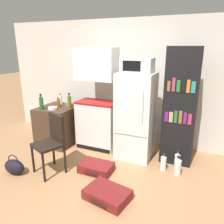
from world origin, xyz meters
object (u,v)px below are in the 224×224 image
at_px(suitcase_small_flat, 96,167).
at_px(bottle_green_tall, 41,103).
at_px(bottle_olive_oil, 69,102).
at_px(handbag, 14,167).
at_px(bowl, 53,108).
at_px(suitcase_large_flat, 107,194).
at_px(water_bottle_front, 178,167).
at_px(kitchen_hutch, 97,105).
at_px(microwave, 137,65).
at_px(water_bottle_middle, 177,161).
at_px(bookshelf, 180,107).
at_px(refrigerator, 136,116).
at_px(bottle_clear_short, 69,103).
at_px(bottle_amber_beer, 58,103).
at_px(bottle_milk_white, 60,100).
at_px(water_bottle_back, 163,163).
at_px(side_table, 58,125).
at_px(chair, 52,138).

bearing_deg(suitcase_small_flat, bottle_green_tall, 162.12).
height_order(bottle_olive_oil, handbag, bottle_olive_oil).
distance_m(bowl, suitcase_large_flat, 2.10).
relative_size(bottle_olive_oil, water_bottle_front, 0.91).
bearing_deg(kitchen_hutch, handbag, -118.35).
height_order(microwave, water_bottle_middle, microwave).
distance_m(kitchen_hutch, microwave, 1.12).
xyz_separation_m(suitcase_small_flat, water_bottle_middle, (1.19, 0.63, 0.06)).
xyz_separation_m(kitchen_hutch, microwave, (0.81, -0.08, 0.78)).
bearing_deg(bottle_olive_oil, bottle_green_tall, -144.12).
bearing_deg(bookshelf, refrigerator, -171.13).
bearing_deg(bottle_green_tall, microwave, 9.96).
height_order(bottle_clear_short, bottle_amber_beer, bottle_amber_beer).
xyz_separation_m(bottle_clear_short, suitcase_large_flat, (1.51, -1.41, -0.78)).
bearing_deg(suitcase_large_flat, bottle_clear_short, 147.92).
relative_size(bottle_milk_white, water_bottle_back, 0.74).
height_order(suitcase_large_flat, water_bottle_front, water_bottle_front).
bearing_deg(kitchen_hutch, bottle_olive_oil, -172.13).
distance_m(bowl, water_bottle_middle, 2.50).
height_order(side_table, microwave, microwave).
xyz_separation_m(kitchen_hutch, bottle_amber_beer, (-0.81, -0.13, -0.02)).
relative_size(bottle_milk_white, water_bottle_front, 0.67).
bearing_deg(water_bottle_middle, kitchen_hutch, 171.90).
height_order(side_table, bottle_amber_beer, bottle_amber_beer).
distance_m(bottle_clear_short, chair, 1.22).
bearing_deg(water_bottle_front, water_bottle_back, 166.54).
bearing_deg(bowl, suitcase_large_flat, -32.83).
height_order(bowl, suitcase_large_flat, bowl).
height_order(refrigerator, suitcase_large_flat, refrigerator).
bearing_deg(microwave, bowl, -171.52).
bearing_deg(bottle_olive_oil, side_table, -164.76).
height_order(bookshelf, suitcase_small_flat, bookshelf).
bearing_deg(suitcase_large_flat, side_table, 154.83).
bearing_deg(side_table, water_bottle_back, -5.72).
bearing_deg(suitcase_small_flat, bookshelf, 38.19).
xyz_separation_m(refrigerator, bottle_milk_white, (-1.75, 0.19, 0.09)).
relative_size(bottle_clear_short, water_bottle_front, 0.54).
xyz_separation_m(bookshelf, water_bottle_back, (-0.14, -0.42, -0.86)).
bearing_deg(suitcase_small_flat, bottle_clear_short, 140.60).
bearing_deg(water_bottle_back, refrigerator, 152.73).
relative_size(side_table, bottle_clear_short, 4.34).
bearing_deg(microwave, water_bottle_front, -23.48).
bearing_deg(bowl, water_bottle_middle, 2.16).
bearing_deg(bottle_olive_oil, water_bottle_front, -9.09).
height_order(water_bottle_front, water_bottle_back, water_bottle_front).
height_order(water_bottle_middle, water_bottle_back, water_bottle_middle).
xyz_separation_m(microwave, suitcase_small_flat, (-0.41, -0.78, -1.59)).
bearing_deg(bottle_olive_oil, bowl, -135.00).
bearing_deg(bottle_green_tall, suitcase_large_flat, -28.11).
relative_size(side_table, handbag, 2.14).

